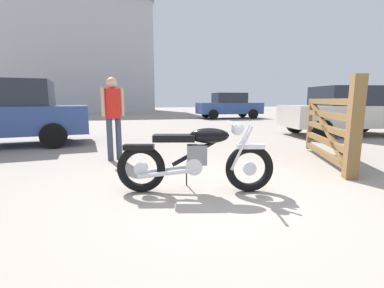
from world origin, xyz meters
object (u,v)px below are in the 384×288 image
at_px(bystander, 113,110).
at_px(dark_sedan_left, 229,106).
at_px(pale_sedan_back, 346,111).
at_px(vintage_motorcycle, 197,159).
at_px(timber_gate, 332,128).

relative_size(bystander, dark_sedan_left, 0.38).
bearing_deg(pale_sedan_back, vintage_motorcycle, -138.08).
distance_m(vintage_motorcycle, pale_sedan_back, 7.84).
distance_m(bystander, pale_sedan_back, 7.90).
bearing_deg(vintage_motorcycle, pale_sedan_back, 47.38).
xyz_separation_m(pale_sedan_back, dark_sedan_left, (-0.12, 9.21, 0.00)).
distance_m(vintage_motorcycle, bystander, 2.60).
relative_size(vintage_motorcycle, bystander, 1.22).
height_order(pale_sedan_back, dark_sedan_left, same).
xyz_separation_m(timber_gate, dark_sedan_left, (3.70, 12.55, 0.13)).
bearing_deg(vintage_motorcycle, bystander, 129.50).
height_order(bystander, dark_sedan_left, dark_sedan_left).
xyz_separation_m(vintage_motorcycle, bystander, (-1.00, 2.33, 0.57)).
distance_m(vintage_motorcycle, timber_gate, 2.98).
relative_size(timber_gate, bystander, 1.41).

